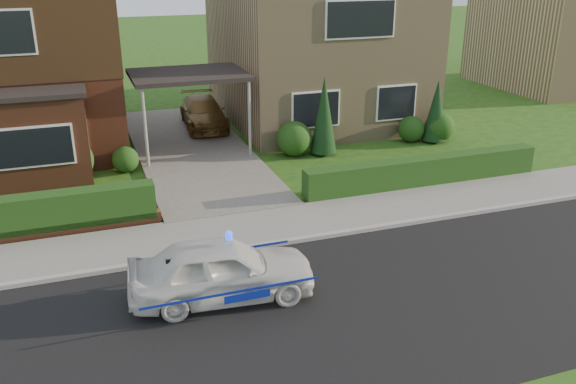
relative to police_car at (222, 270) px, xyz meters
name	(u,v)px	position (x,y,z in m)	size (l,w,h in m)	color
ground	(305,317)	(1.32, -1.20, -0.63)	(120.00, 120.00, 0.00)	#204512
road	(305,317)	(1.32, -1.20, -0.63)	(60.00, 6.00, 0.02)	black
kerb	(259,246)	(1.32, 1.85, -0.57)	(60.00, 0.16, 0.12)	#9E9993
sidewalk	(247,229)	(1.32, 2.90, -0.58)	(60.00, 2.00, 0.10)	slate
driveway	(193,150)	(1.32, 9.80, -0.57)	(3.80, 12.00, 0.12)	#666059
house_left	(1,37)	(-4.46, 12.70, 3.18)	(7.50, 9.53, 7.25)	brown
house_right	(316,28)	(7.12, 12.79, 3.03)	(7.50, 8.06, 7.25)	tan
carport_link	(188,76)	(1.32, 9.75, 2.03)	(3.80, 3.00, 2.77)	black
hedge_left	(0,243)	(-4.48, 4.25, -0.63)	(7.50, 0.55, 0.90)	#163A12
hedge_right	(422,186)	(7.12, 4.15, -0.63)	(7.50, 0.55, 0.80)	#163A12
shrub_left_mid	(71,161)	(-2.68, 8.10, 0.03)	(1.32, 1.32, 1.32)	#163A12
shrub_left_near	(125,159)	(-1.08, 8.40, -0.21)	(0.84, 0.84, 0.84)	#163A12
shrub_right_near	(294,139)	(4.52, 8.20, -0.03)	(1.20, 1.20, 1.20)	#163A12
shrub_right_mid	(411,129)	(9.12, 8.30, -0.15)	(0.96, 0.96, 0.96)	#163A12
shrub_right_far	(439,127)	(10.12, 8.00, -0.09)	(1.08, 1.08, 1.08)	#163A12
conifer_a	(324,118)	(5.52, 8.00, 0.67)	(0.90, 0.90, 2.60)	black
conifer_b	(436,113)	(9.92, 8.00, 0.47)	(0.90, 0.90, 2.20)	black
neighbour_right	(560,34)	(21.32, 14.80, 1.97)	(6.50, 7.00, 5.20)	tan
police_car	(222,270)	(0.00, 0.00, 0.00)	(3.40, 3.81, 1.42)	silver
driveway_car	(203,113)	(2.32, 12.50, 0.04)	(1.55, 3.82, 1.11)	brown
potted_plant_b	(1,179)	(-4.65, 7.80, -0.21)	(0.46, 0.37, 0.84)	gray
potted_plant_c	(80,209)	(-2.56, 4.80, -0.24)	(0.44, 0.44, 0.79)	gray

